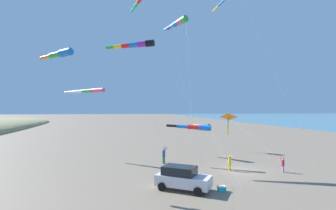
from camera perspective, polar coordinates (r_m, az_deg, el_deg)
ground_plane at (r=27.85m, az=16.18°, el=-14.25°), size 600.00×600.00×0.00m
parked_car at (r=20.57m, az=3.32°, el=-16.37°), size 4.60×3.92×1.85m
cooler_box at (r=20.78m, az=12.25°, el=-18.32°), size 0.62×0.42×0.42m
person_adult_flyer at (r=29.84m, az=-0.99°, el=-11.36°), size 0.68×0.64×1.90m
person_child_green_jacket at (r=27.24m, az=14.04°, el=-12.64°), size 0.59×0.55×1.63m
person_child_grey_jacket at (r=28.43m, az=24.93°, el=-12.25°), size 0.42×0.50×1.49m
kite_windsock_black_fish_shape at (r=25.08m, az=-23.58°, el=10.75°), size 17.02×5.70×11.93m
kite_windsock_orange_high_right at (r=33.94m, az=7.34°, el=-4.97°), size 3.44×7.40×4.48m
kite_windsock_striped_overhead at (r=28.78m, az=6.13°, el=-5.11°), size 4.81×10.69×4.64m
kite_windsock_checkered_midright at (r=31.77m, az=-7.28°, el=13.62°), size 11.90×12.36×14.95m
kite_delta_red_high_left at (r=39.67m, az=13.80°, el=-2.72°), size 2.30×15.35×5.79m
kite_windsock_rainbow_low_near at (r=30.70m, az=2.24°, el=18.37°), size 2.35×11.06×17.06m
kite_windsock_small_distant at (r=34.16m, az=-17.78°, el=3.13°), size 14.28×8.62×9.13m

